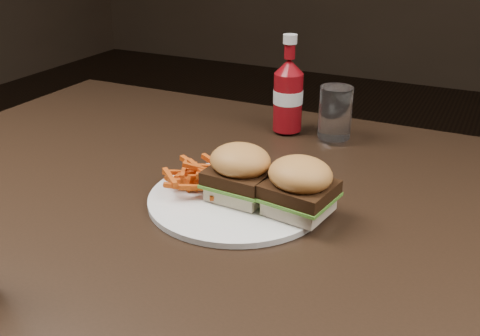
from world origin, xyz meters
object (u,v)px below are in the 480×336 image
at_px(ketchup_bottle, 288,102).
at_px(tumbler, 335,112).
at_px(plate, 237,199).
at_px(dining_table, 228,200).

relative_size(ketchup_bottle, tumbler, 1.16).
relative_size(plate, tumbler, 2.73).
bearing_deg(plate, ketchup_bottle, 97.96).
bearing_deg(tumbler, plate, -99.93).
bearing_deg(ketchup_bottle, dining_table, -87.79).
bearing_deg(dining_table, ketchup_bottle, 92.21).
height_order(dining_table, plate, plate).
xyz_separation_m(dining_table, ketchup_bottle, (-0.01, 0.27, 0.08)).
bearing_deg(dining_table, plate, -47.21).
xyz_separation_m(ketchup_bottle, tumbler, (0.09, -0.00, -0.01)).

